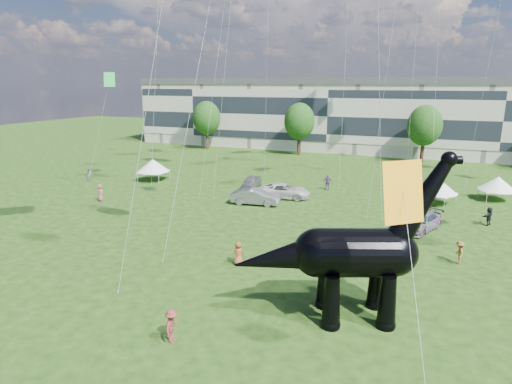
% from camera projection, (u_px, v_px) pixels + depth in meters
% --- Properties ---
extents(ground, '(220.00, 220.00, 0.00)m').
position_uv_depth(ground, '(221.00, 321.00, 22.47)').
color(ground, '#16330C').
rests_on(ground, ground).
extents(terrace_row, '(78.00, 11.00, 12.00)m').
position_uv_depth(terrace_row, '(334.00, 117.00, 79.43)').
color(terrace_row, beige).
rests_on(terrace_row, ground).
extents(tree_far_left, '(5.20, 5.20, 9.44)m').
position_uv_depth(tree_far_left, '(207.00, 115.00, 79.47)').
color(tree_far_left, '#382314').
rests_on(tree_far_left, ground).
extents(tree_mid_left, '(5.20, 5.20, 9.44)m').
position_uv_depth(tree_mid_left, '(299.00, 118.00, 72.79)').
color(tree_mid_left, '#382314').
rests_on(tree_mid_left, ground).
extents(tree_mid_right, '(5.20, 5.20, 9.44)m').
position_uv_depth(tree_mid_right, '(425.00, 122.00, 65.36)').
color(tree_mid_right, '#382314').
rests_on(tree_mid_right, ground).
extents(dinosaur_sculpture, '(11.10, 5.85, 9.30)m').
position_uv_depth(dinosaur_sculpture, '(348.00, 255.00, 22.07)').
color(dinosaur_sculpture, black).
rests_on(dinosaur_sculpture, ground).
extents(car_silver, '(2.15, 4.36, 1.43)m').
position_uv_depth(car_silver, '(251.00, 182.00, 50.93)').
color(car_silver, '#AAAAAE').
rests_on(car_silver, ground).
extents(car_grey, '(5.20, 2.47, 1.65)m').
position_uv_depth(car_grey, '(255.00, 197.00, 43.86)').
color(car_grey, slate).
rests_on(car_grey, ground).
extents(car_white, '(5.98, 3.50, 1.56)m').
position_uv_depth(car_white, '(284.00, 191.00, 46.38)').
color(car_white, silver).
rests_on(car_white, ground).
extents(car_dark, '(3.88, 5.52, 1.48)m').
position_uv_depth(car_dark, '(421.00, 222.00, 36.18)').
color(car_dark, '#595960').
rests_on(car_dark, ground).
extents(gazebo_near, '(5.08, 5.08, 2.68)m').
position_uv_depth(gazebo_near, '(438.00, 186.00, 43.81)').
color(gazebo_near, silver).
rests_on(gazebo_near, ground).
extents(gazebo_far, '(4.42, 4.42, 2.58)m').
position_uv_depth(gazebo_far, '(498.00, 184.00, 45.21)').
color(gazebo_far, white).
rests_on(gazebo_far, ground).
extents(gazebo_left, '(4.47, 4.47, 2.79)m').
position_uv_depth(gazebo_left, '(153.00, 166.00, 54.29)').
color(gazebo_left, white).
rests_on(gazebo_left, ground).
extents(visitors, '(55.35, 34.62, 1.82)m').
position_uv_depth(visitors, '(291.00, 215.00, 37.54)').
color(visitors, black).
rests_on(visitors, ground).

